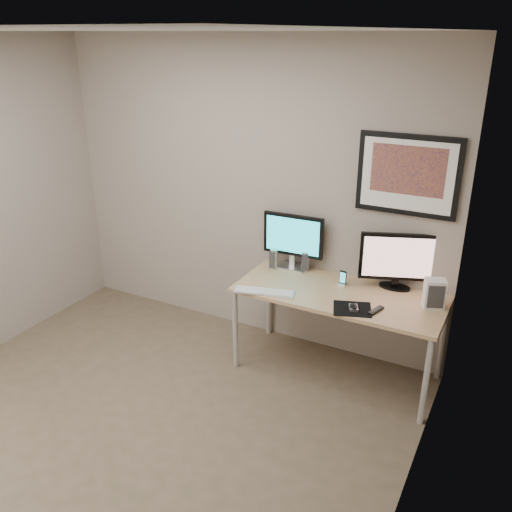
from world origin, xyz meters
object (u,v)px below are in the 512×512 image
object	(u,v)px
desk	(339,300)
fan_unit	(434,294)
speaker_left	(274,259)
monitor_tv	(397,260)
framed_art	(408,175)
phone_dock	(343,278)
monitor_large	(293,239)
speaker_right	(305,261)
keyboard	(264,292)

from	to	relation	value
desk	fan_unit	xyz separation A→B (m)	(0.68, 0.08, 0.18)
speaker_left	monitor_tv	bearing A→B (deg)	7.11
framed_art	speaker_left	size ratio (longest dim) A/B	4.33
monitor_tv	phone_dock	bearing A→B (deg)	-179.59
monitor_large	speaker_left	size ratio (longest dim) A/B	3.02
speaker_right	desk	bearing A→B (deg)	-50.82
monitor_tv	phone_dock	size ratio (longest dim) A/B	4.38
monitor_tv	speaker_left	distance (m)	1.02
speaker_right	keyboard	world-z (taller)	speaker_right
monitor_large	monitor_tv	xyz separation A→B (m)	(0.87, 0.02, -0.02)
desk	keyboard	world-z (taller)	keyboard
framed_art	fan_unit	size ratio (longest dim) A/B	3.37
desk	fan_unit	bearing A→B (deg)	6.57
speaker_right	phone_dock	xyz separation A→B (m)	(0.38, -0.14, -0.02)
speaker_left	speaker_right	bearing A→B (deg)	19.90
monitor_tv	fan_unit	size ratio (longest dim) A/B	2.49
fan_unit	keyboard	bearing A→B (deg)	173.99
speaker_left	fan_unit	bearing A→B (deg)	-2.39
speaker_right	phone_dock	world-z (taller)	speaker_right
speaker_right	monitor_tv	bearing A→B (deg)	-16.97
monitor_large	monitor_tv	bearing A→B (deg)	-1.21
framed_art	keyboard	bearing A→B (deg)	-144.95
desk	phone_dock	bearing A→B (deg)	100.20
framed_art	phone_dock	world-z (taller)	framed_art
keyboard	desk	bearing A→B (deg)	13.31
speaker_right	fan_unit	distance (m)	1.10
desk	monitor_tv	distance (m)	0.54
speaker_right	speaker_left	bearing A→B (deg)	-179.70
monitor_large	phone_dock	world-z (taller)	monitor_large
framed_art	keyboard	xyz separation A→B (m)	(-0.87, -0.61, -0.88)
framed_art	speaker_right	bearing A→B (deg)	-174.68
monitor_tv	speaker_right	xyz separation A→B (m)	(-0.75, -0.01, -0.16)
speaker_right	phone_dock	size ratio (longest dim) A/B	1.34
framed_art	speaker_right	xyz separation A→B (m)	(-0.75, -0.07, -0.81)
monitor_tv	fan_unit	world-z (taller)	monitor_tv
framed_art	speaker_left	distance (m)	1.30
desk	keyboard	distance (m)	0.59
phone_dock	framed_art	bearing A→B (deg)	37.15
monitor_tv	speaker_left	world-z (taller)	monitor_tv
framed_art	speaker_right	size ratio (longest dim) A/B	4.41
framed_art	fan_unit	bearing A→B (deg)	-37.14
speaker_left	keyboard	xyz separation A→B (m)	(0.14, -0.46, -0.08)
speaker_left	keyboard	size ratio (longest dim) A/B	0.37
keyboard	monitor_large	bearing A→B (deg)	75.02
monitor_large	speaker_left	world-z (taller)	monitor_large
desk	monitor_tv	size ratio (longest dim) A/B	2.89
monitor_tv	keyboard	xyz separation A→B (m)	(-0.87, -0.55, -0.23)
desk	phone_dock	xyz separation A→B (m)	(-0.02, 0.13, 0.13)
fan_unit	phone_dock	bearing A→B (deg)	153.69
monitor_large	keyboard	size ratio (longest dim) A/B	1.11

